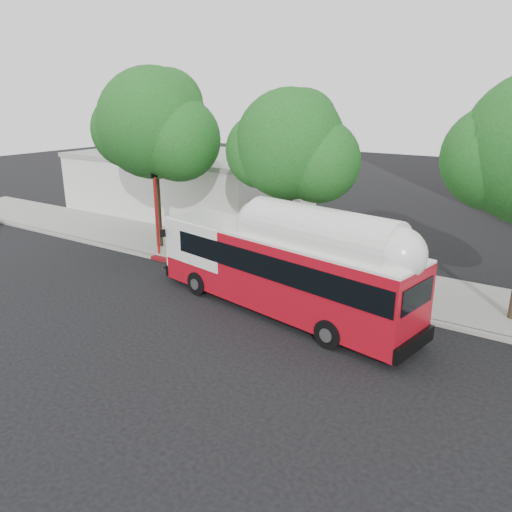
{
  "coord_description": "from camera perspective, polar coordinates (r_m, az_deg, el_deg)",
  "views": [
    {
      "loc": [
        10.36,
        -14.09,
        8.22
      ],
      "look_at": [
        -0.87,
        3.0,
        1.63
      ],
      "focal_mm": 35.0,
      "sensor_mm": 36.0,
      "label": 1
    }
  ],
  "objects": [
    {
      "name": "ground",
      "position": [
        19.32,
        -2.76,
        -7.34
      ],
      "size": [
        120.0,
        120.0,
        0.0
      ],
      "primitive_type": "plane",
      "color": "black",
      "rests_on": "ground"
    },
    {
      "name": "transit_bus",
      "position": [
        19.44,
        2.96,
        -1.8
      ],
      "size": [
        12.42,
        4.5,
        3.62
      ],
      "rotation": [
        0.0,
        0.0,
        -0.18
      ],
      "color": "#AA0B19",
      "rests_on": "ground"
    },
    {
      "name": "red_curb_segment",
      "position": [
        23.84,
        -3.1,
        -2.14
      ],
      "size": [
        10.0,
        0.32,
        0.16
      ],
      "primitive_type": "cube",
      "color": "maroon",
      "rests_on": "ground"
    },
    {
      "name": "curb_strip",
      "position": [
        22.3,
        3.14,
        -3.6
      ],
      "size": [
        60.0,
        0.3,
        0.15
      ],
      "primitive_type": "cube",
      "color": "gray",
      "rests_on": "ground"
    },
    {
      "name": "street_tree_left",
      "position": [
        27.3,
        -10.88,
        14.15
      ],
      "size": [
        6.67,
        5.8,
        9.74
      ],
      "color": "#2D2116",
      "rests_on": "ground"
    },
    {
      "name": "signal_pole",
      "position": [
        26.7,
        -11.28,
        4.7
      ],
      "size": [
        0.13,
        0.43,
        4.49
      ],
      "color": "#B71313",
      "rests_on": "ground"
    },
    {
      "name": "street_tree_mid",
      "position": [
        23.05,
        4.85,
        12.03
      ],
      "size": [
        5.75,
        5.0,
        8.62
      ],
      "color": "#2D2116",
      "rests_on": "ground"
    },
    {
      "name": "low_commercial_bldg",
      "position": [
        37.67,
        -7.62,
        8.42
      ],
      "size": [
        16.2,
        10.2,
        4.25
      ],
      "color": "silver",
      "rests_on": "ground"
    },
    {
      "name": "sidewalk",
      "position": [
        24.45,
        6.21,
        -1.72
      ],
      "size": [
        60.0,
        5.0,
        0.15
      ],
      "primitive_type": "cube",
      "color": "gray",
      "rests_on": "ground"
    }
  ]
}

